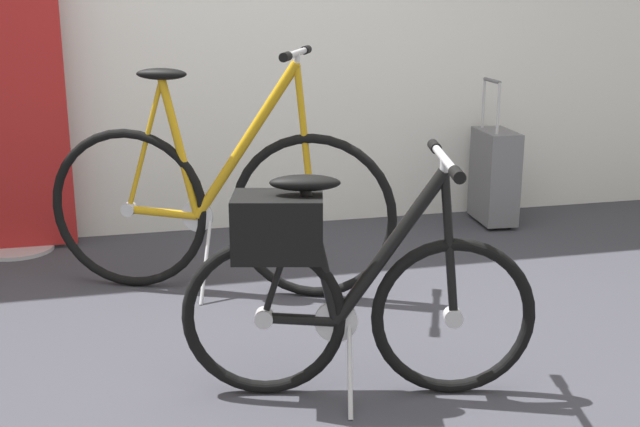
{
  "coord_description": "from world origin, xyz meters",
  "views": [
    {
      "loc": [
        -0.59,
        -2.21,
        1.25
      ],
      "look_at": [
        0.04,
        0.32,
        0.55
      ],
      "focal_mm": 44.7,
      "sensor_mm": 36.0,
      "label": 1
    }
  ],
  "objects_px": {
    "folding_bike_foreground": "(336,282)",
    "display_bike_left": "(219,204)",
    "floor_banner_stand": "(2,99)",
    "rolling_suitcase": "(494,175)"
  },
  "relations": [
    {
      "from": "folding_bike_foreground",
      "to": "display_bike_left",
      "type": "distance_m",
      "value": 1.07
    },
    {
      "from": "display_bike_left",
      "to": "folding_bike_foreground",
      "type": "bearing_deg",
      "value": -76.81
    },
    {
      "from": "floor_banner_stand",
      "to": "rolling_suitcase",
      "type": "xyz_separation_m",
      "value": [
        2.61,
        -0.1,
        -0.5
      ]
    },
    {
      "from": "floor_banner_stand",
      "to": "rolling_suitcase",
      "type": "bearing_deg",
      "value": -2.28
    },
    {
      "from": "floor_banner_stand",
      "to": "display_bike_left",
      "type": "relative_size",
      "value": 1.21
    },
    {
      "from": "floor_banner_stand",
      "to": "folding_bike_foreground",
      "type": "bearing_deg",
      "value": -57.62
    },
    {
      "from": "rolling_suitcase",
      "to": "display_bike_left",
      "type": "bearing_deg",
      "value": -156.14
    },
    {
      "from": "floor_banner_stand",
      "to": "display_bike_left",
      "type": "height_order",
      "value": "floor_banner_stand"
    },
    {
      "from": "folding_bike_foreground",
      "to": "rolling_suitcase",
      "type": "relative_size",
      "value": 1.34
    },
    {
      "from": "folding_bike_foreground",
      "to": "display_bike_left",
      "type": "xyz_separation_m",
      "value": [
        -0.24,
        1.04,
        0.01
      ]
    }
  ]
}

